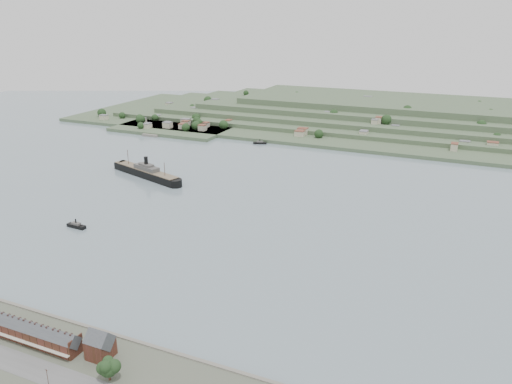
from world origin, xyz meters
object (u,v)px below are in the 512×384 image
at_px(terrace_row, 29,332).
at_px(fig_tree, 108,367).
at_px(gabled_building, 100,345).
at_px(steamship, 144,172).
at_px(tugboat, 76,226).

height_order(terrace_row, fig_tree, terrace_row).
distance_m(gabled_building, steamship, 269.20).
relative_size(terrace_row, gabled_building, 3.95).
relative_size(gabled_building, steamship, 0.15).
distance_m(terrace_row, tugboat, 136.51).
distance_m(steamship, fig_tree, 285.36).
xyz_separation_m(steamship, tugboat, (27.46, -120.10, -2.71)).
xyz_separation_m(gabled_building, fig_tree, (13.32, -10.69, 0.31)).
xyz_separation_m(terrace_row, tugboat, (-76.69, 112.81, -5.18)).
height_order(tugboat, fig_tree, fig_tree).
bearing_deg(terrace_row, steamship, 114.09).
xyz_separation_m(terrace_row, gabled_building, (37.50, 4.02, 1.34)).
height_order(terrace_row, steamship, steamship).
height_order(terrace_row, tugboat, terrace_row).
relative_size(terrace_row, fig_tree, 5.23).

